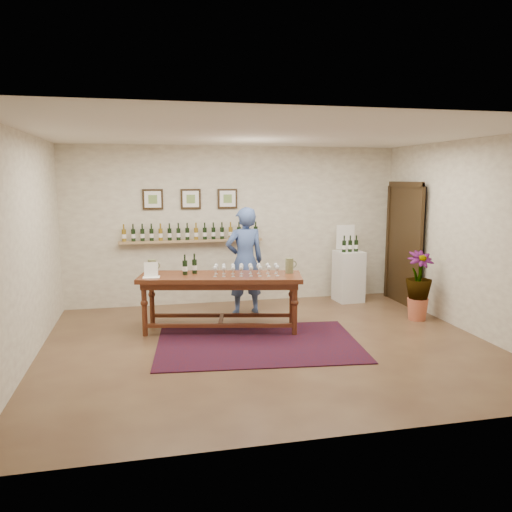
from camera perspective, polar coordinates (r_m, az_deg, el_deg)
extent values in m
plane|color=#4D3122|center=(6.89, 1.46, -10.10)|extent=(6.00, 6.00, 0.00)
plane|color=#EFE9CB|center=(9.00, -2.34, 3.52)|extent=(6.00, 0.00, 6.00)
plane|color=#EFE9CB|center=(4.21, 9.72, -2.75)|extent=(6.00, 0.00, 6.00)
plane|color=#EFE9CB|center=(6.53, -24.97, 0.66)|extent=(0.00, 5.00, 5.00)
plane|color=#EFE9CB|center=(7.84, 23.31, 2.01)|extent=(0.00, 5.00, 5.00)
plane|color=silver|center=(6.53, 1.56, 13.80)|extent=(6.00, 6.00, 0.00)
cube|color=tan|center=(8.83, -7.34, 1.73)|extent=(2.50, 0.16, 0.04)
cube|color=black|center=(9.28, 16.78, 1.14)|extent=(0.10, 1.00, 2.10)
cube|color=black|center=(9.25, 16.51, 1.13)|extent=(0.04, 1.12, 2.22)
cube|color=black|center=(8.80, -11.72, 6.36)|extent=(0.35, 0.03, 0.35)
cube|color=white|center=(8.78, -11.72, 6.36)|extent=(0.28, 0.01, 0.28)
cube|color=#74954A|center=(8.78, -11.72, 6.36)|extent=(0.15, 0.00, 0.15)
cube|color=black|center=(8.83, -7.47, 6.48)|extent=(0.35, 0.03, 0.35)
cube|color=white|center=(8.82, -7.46, 6.47)|extent=(0.28, 0.01, 0.28)
cube|color=#74954A|center=(8.81, -7.46, 6.47)|extent=(0.15, 0.00, 0.15)
cube|color=black|center=(8.91, -3.28, 6.56)|extent=(0.35, 0.03, 0.35)
cube|color=white|center=(8.90, -3.26, 6.56)|extent=(0.28, 0.01, 0.28)
cube|color=#74954A|center=(8.89, -3.26, 6.55)|extent=(0.15, 0.00, 0.15)
cube|color=#480D0E|center=(6.91, 0.25, -9.97)|extent=(2.90, 2.09, 0.01)
cube|color=#462111|center=(7.34, -4.07, -2.41)|extent=(2.47, 1.23, 0.06)
cube|color=#462111|center=(7.35, -4.07, -2.99)|extent=(2.31, 1.07, 0.11)
cylinder|color=#462111|center=(7.32, -12.63, -6.00)|extent=(0.09, 0.09, 0.77)
cylinder|color=#462111|center=(7.18, 4.45, -6.10)|extent=(0.09, 0.09, 0.77)
cylinder|color=#462111|center=(7.83, -11.81, -5.00)|extent=(0.09, 0.09, 0.77)
cylinder|color=#462111|center=(7.70, 4.12, -5.07)|extent=(0.09, 0.09, 0.77)
cube|color=#462111|center=(7.24, -4.15, -7.92)|extent=(2.11, 0.50, 0.05)
cube|color=#462111|center=(7.75, -3.89, -6.78)|extent=(2.11, 0.50, 0.05)
cube|color=#462111|center=(7.49, -4.02, -7.33)|extent=(0.16, 0.54, 0.05)
cube|color=white|center=(7.29, -11.91, -1.53)|extent=(0.25, 0.19, 0.22)
cube|color=silver|center=(9.30, 10.52, -2.28)|extent=(0.49, 0.49, 0.93)
cube|color=white|center=(9.32, 10.17, 2.16)|extent=(0.36, 0.04, 0.49)
cone|color=#BE5E3F|center=(8.40, 17.96, -5.79)|extent=(0.33, 0.33, 0.35)
imported|color=#1A3616|center=(8.30, 18.12, -2.60)|extent=(0.52, 0.52, 0.61)
imported|color=#395088|center=(8.23, -1.29, -0.56)|extent=(0.69, 0.49, 1.78)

